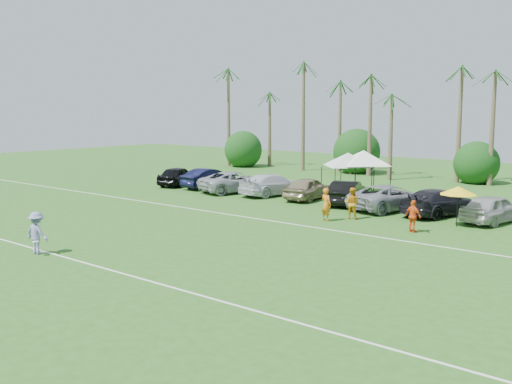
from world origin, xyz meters
The scene contains 29 objects.
ground centered at (0.00, 0.00, 0.00)m, with size 120.00×120.00×0.00m, color #295D1B.
field_lines centered at (0.00, 8.00, 0.01)m, with size 80.00×12.10×0.01m.
palm_tree_0 centered at (-22.00, 38.00, 7.48)m, with size 2.40×2.40×8.90m.
palm_tree_1 centered at (-17.00, 38.00, 8.35)m, with size 2.40×2.40×9.90m.
palm_tree_2 centered at (-12.00, 38.00, 9.21)m, with size 2.40×2.40×10.90m.
palm_tree_3 centered at (-8.00, 38.00, 10.06)m, with size 2.40×2.40×11.90m.
palm_tree_4 centered at (-4.00, 38.00, 7.48)m, with size 2.40×2.40×8.90m.
palm_tree_5 centered at (0.00, 38.00, 8.35)m, with size 2.40×2.40×9.90m.
palm_tree_6 centered at (4.00, 38.00, 9.21)m, with size 2.40×2.40×10.90m.
palm_tree_7 centered at (8.00, 38.00, 10.06)m, with size 2.40×2.40×11.90m.
bush_tree_0 centered at (-19.00, 39.00, 1.80)m, with size 4.00×4.00×4.00m.
bush_tree_1 centered at (-6.00, 39.00, 1.80)m, with size 4.00×4.00×4.00m.
bush_tree_2 centered at (6.00, 39.00, 1.80)m, with size 4.00×4.00×4.00m.
sideline_player_a centered at (4.85, 15.99, 0.94)m, with size 0.69×0.45×1.89m, color orange.
sideline_player_b centered at (5.70, 17.44, 0.91)m, with size 0.89×0.69×1.83m, color orange.
sideline_player_c centered at (10.00, 16.15, 0.84)m, with size 0.99×0.41×1.69m, color #FA5E1B.
canopy_tent_left centered at (0.31, 26.38, 3.08)m, with size 4.43×4.43×3.59m.
canopy_tent_right centered at (1.22, 27.09, 3.25)m, with size 4.69×4.69×3.80m.
market_umbrella centered at (11.26, 18.99, 1.98)m, with size 1.99×1.99×2.21m.
frisbee_player centered at (-1.02, 1.62, 0.93)m, with size 1.30×0.87×1.87m.
parked_car_0 centered at (-12.99, 21.39, 0.80)m, with size 1.88×4.68×1.60m, color black.
parked_car_1 centered at (-9.82, 21.86, 0.80)m, with size 1.69×4.84×1.60m, color black.
parked_car_2 centered at (-6.64, 21.41, 0.80)m, with size 2.65×5.74×1.60m, color #AEB0B5.
parked_car_3 centered at (-3.46, 21.94, 0.80)m, with size 2.24×5.50×1.60m, color silver.
parked_car_4 centered at (-0.28, 21.89, 0.80)m, with size 1.88×4.68×1.60m, color gray.
parked_car_5 centered at (2.90, 21.77, 0.80)m, with size 1.69×4.84×1.60m, color black.
parked_car_6 centered at (6.08, 21.53, 0.80)m, with size 2.65×5.74×1.60m, color #9598A0.
parked_car_7 centered at (9.26, 21.67, 0.80)m, with size 2.24×5.50×1.60m, color black.
parked_car_8 centered at (12.43, 21.42, 0.80)m, with size 1.88×4.68×1.60m, color #B3B3B3.
Camera 1 is at (21.75, -11.39, 6.27)m, focal length 40.00 mm.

